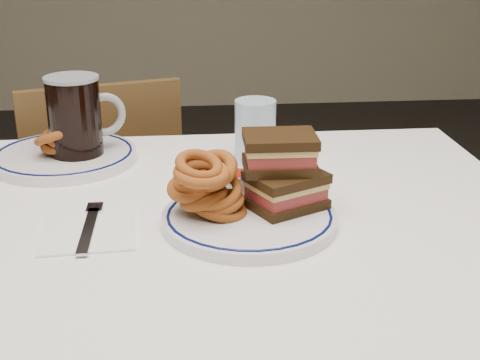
{
  "coord_description": "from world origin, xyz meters",
  "views": [
    {
      "loc": [
        0.05,
        -0.97,
        1.19
      ],
      "look_at": [
        0.14,
        -0.02,
        0.81
      ],
      "focal_mm": 50.0,
      "sensor_mm": 36.0,
      "label": 1
    }
  ],
  "objects": [
    {
      "name": "chair_far",
      "position": [
        -0.17,
        0.67,
        0.45
      ],
      "size": [
        0.48,
        0.48,
        0.83
      ],
      "color": "#472F16",
      "rests_on": "floor"
    },
    {
      "name": "ketchup_ramekin",
      "position": [
        0.14,
        0.06,
        0.78
      ],
      "size": [
        0.05,
        0.05,
        0.03
      ],
      "color": "silver",
      "rests_on": "main_plate"
    },
    {
      "name": "water_glass",
      "position": [
        0.19,
        0.24,
        0.81
      ],
      "size": [
        0.08,
        0.08,
        0.12
      ],
      "primitive_type": "cylinder",
      "color": "#ADC9DF",
      "rests_on": "dining_table"
    },
    {
      "name": "onion_rings_main",
      "position": [
        0.09,
        -0.03,
        0.81
      ],
      "size": [
        0.13,
        0.12,
        0.12
      ],
      "color": "brown",
      "rests_on": "main_plate"
    },
    {
      "name": "dining_table",
      "position": [
        0.0,
        0.0,
        0.64
      ],
      "size": [
        1.27,
        0.87,
        0.75
      ],
      "color": "white",
      "rests_on": "floor"
    },
    {
      "name": "beer_mug",
      "position": [
        -0.15,
        0.27,
        0.84
      ],
      "size": [
        0.15,
        0.1,
        0.17
      ],
      "color": "black",
      "rests_on": "dining_table"
    },
    {
      "name": "onion_rings_far",
      "position": [
        -0.17,
        0.28,
        0.79
      ],
      "size": [
        0.13,
        0.13,
        0.09
      ],
      "color": "brown",
      "rests_on": "far_plate"
    },
    {
      "name": "napkin_fork",
      "position": [
        -0.09,
        -0.05,
        0.75
      ],
      "size": [
        0.15,
        0.18,
        0.01
      ],
      "color": "white",
      "rests_on": "dining_table"
    },
    {
      "name": "main_plate",
      "position": [
        0.15,
        -0.04,
        0.76
      ],
      "size": [
        0.27,
        0.27,
        0.02
      ],
      "color": "silver",
      "rests_on": "dining_table"
    },
    {
      "name": "reuben_sandwich",
      "position": [
        0.21,
        -0.01,
        0.83
      ],
      "size": [
        0.14,
        0.13,
        0.12
      ],
      "color": "black",
      "rests_on": "main_plate"
    },
    {
      "name": "far_plate",
      "position": [
        -0.18,
        0.28,
        0.76
      ],
      "size": [
        0.28,
        0.28,
        0.02
      ],
      "color": "silver",
      "rests_on": "dining_table"
    }
  ]
}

